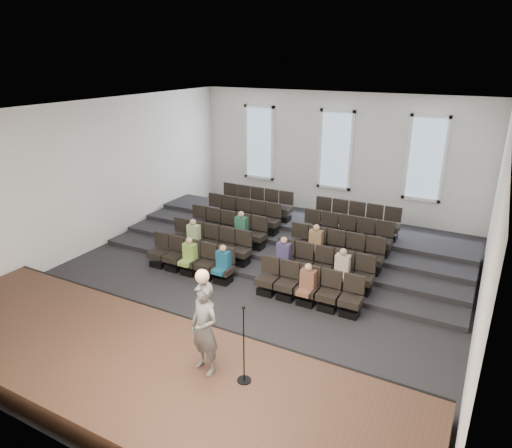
{
  "coord_description": "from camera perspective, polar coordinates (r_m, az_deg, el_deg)",
  "views": [
    {
      "loc": [
        5.82,
        -10.77,
        6.32
      ],
      "look_at": [
        -0.21,
        0.5,
        1.57
      ],
      "focal_mm": 32.0,
      "sensor_mm": 36.0,
      "label": 1
    }
  ],
  "objects": [
    {
      "name": "risers",
      "position": [
        16.31,
        5.1,
        -1.78
      ],
      "size": [
        11.8,
        4.8,
        0.6
      ],
      "color": "black",
      "rests_on": "ground"
    },
    {
      "name": "mic_stand",
      "position": [
        8.89,
        -1.52,
        -16.56
      ],
      "size": [
        0.27,
        0.27,
        1.63
      ],
      "color": "black",
      "rests_on": "stage"
    },
    {
      "name": "speaker",
      "position": [
        8.94,
        -6.44,
        -12.86
      ],
      "size": [
        0.79,
        0.63,
        1.89
      ],
      "primitive_type": "imported",
      "rotation": [
        0.0,
        0.0,
        -0.29
      ],
      "color": "#5B5856",
      "rests_on": "stage"
    },
    {
      "name": "ground",
      "position": [
        13.78,
        -0.2,
        -6.94
      ],
      "size": [
        14.0,
        14.0,
        0.0
      ],
      "primitive_type": "plane",
      "color": "black",
      "rests_on": "ground"
    },
    {
      "name": "wall_back",
      "position": [
        19.11,
        9.95,
        8.53
      ],
      "size": [
        12.0,
        0.04,
        5.0
      ],
      "primitive_type": "cube",
      "color": "white",
      "rests_on": "ground"
    },
    {
      "name": "stage",
      "position": [
        10.15,
        -14.67,
        -17.17
      ],
      "size": [
        11.8,
        3.6,
        0.5
      ],
      "primitive_type": "cube",
      "color": "#3D291A",
      "rests_on": "ground"
    },
    {
      "name": "audience",
      "position": [
        13.69,
        0.43,
        -3.37
      ],
      "size": [
        5.45,
        2.64,
        1.1
      ],
      "color": "#7FA843",
      "rests_on": "seating_rows"
    },
    {
      "name": "wall_left",
      "position": [
        16.46,
        -19.09,
        5.82
      ],
      "size": [
        0.04,
        14.0,
        5.0
      ],
      "primitive_type": "cube",
      "color": "white",
      "rests_on": "ground"
    },
    {
      "name": "windows",
      "position": [
        19.01,
        9.92,
        9.09
      ],
      "size": [
        8.44,
        0.1,
        3.24
      ],
      "color": "white",
      "rests_on": "wall_back"
    },
    {
      "name": "stage_lip",
      "position": [
        11.23,
        -8.5,
        -12.61
      ],
      "size": [
        11.8,
        0.06,
        0.52
      ],
      "primitive_type": "cube",
      "color": "black",
      "rests_on": "ground"
    },
    {
      "name": "wall_front",
      "position": [
        7.91,
        -25.62,
        -10.75
      ],
      "size": [
        12.0,
        0.04,
        5.0
      ],
      "primitive_type": "cube",
      "color": "white",
      "rests_on": "ground"
    },
    {
      "name": "seating_rows",
      "position": [
        14.74,
        2.64,
        -2.15
      ],
      "size": [
        6.8,
        4.7,
        1.67
      ],
      "color": "black",
      "rests_on": "ground"
    },
    {
      "name": "ceiling",
      "position": [
        12.32,
        -0.23,
        14.25
      ],
      "size": [
        12.0,
        14.0,
        0.02
      ],
      "primitive_type": "cube",
      "color": "white",
      "rests_on": "ground"
    },
    {
      "name": "wall_right",
      "position": [
        11.43,
        27.4,
        -1.55
      ],
      "size": [
        0.04,
        14.0,
        5.0
      ],
      "primitive_type": "cube",
      "color": "white",
      "rests_on": "ground"
    }
  ]
}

